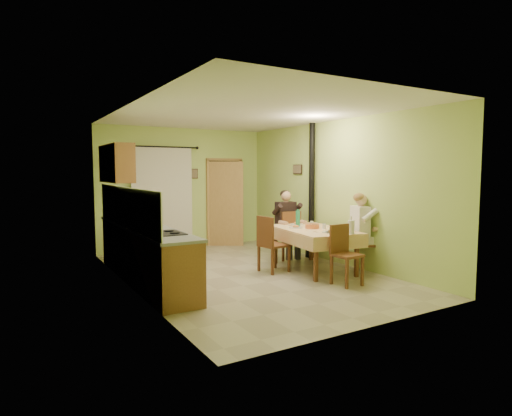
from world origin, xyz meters
TOP-DOWN VIEW (x-y plane):
  - floor at (0.00, 0.00)m, footprint 4.00×6.00m
  - room_shell at (0.00, 0.00)m, footprint 4.04×6.04m
  - kitchen_run at (-1.71, 0.40)m, footprint 0.64×3.64m
  - upper_cabinets at (-1.82, 1.70)m, footprint 0.35×1.40m
  - curtain at (-0.55, 2.90)m, footprint 1.70×0.07m
  - doorway at (1.02, 2.86)m, footprint 0.96×0.50m
  - dining_table at (1.21, -0.35)m, footprint 1.31×1.93m
  - tableware at (1.23, -0.45)m, footprint 0.72×1.65m
  - chair_far at (1.34, 0.70)m, footprint 0.46×0.46m
  - chair_near at (1.00, -1.45)m, footprint 0.42×0.42m
  - chair_right at (1.92, -0.86)m, footprint 0.56×0.56m
  - chair_left at (0.49, -0.11)m, footprint 0.50×0.50m
  - man_far at (1.34, 0.71)m, footprint 0.60×0.48m
  - man_right at (1.91, -0.86)m, footprint 0.58×0.65m
  - stove_flue at (1.90, 0.60)m, footprint 0.24×0.24m
  - picture_back at (0.25, 2.97)m, footprint 0.19×0.03m
  - picture_right at (1.97, 1.20)m, footprint 0.03×0.31m

SIDE VIEW (x-z plane):
  - floor at x=0.00m, z-range -0.01..0.01m
  - chair_near at x=1.00m, z-range -0.19..0.77m
  - chair_far at x=1.34m, z-range -0.21..0.79m
  - chair_right at x=1.92m, z-range -0.21..0.79m
  - chair_left at x=0.49m, z-range -0.21..0.80m
  - dining_table at x=1.21m, z-range 0.00..0.76m
  - kitchen_run at x=-1.71m, z-range -0.30..1.26m
  - tableware at x=1.23m, z-range 0.65..0.98m
  - man_far at x=1.34m, z-range 0.18..1.57m
  - man_right at x=1.91m, z-range 0.18..1.57m
  - stove_flue at x=1.90m, z-range -0.38..2.42m
  - doorway at x=1.02m, z-range -0.02..2.13m
  - curtain at x=-0.55m, z-range 0.15..2.37m
  - picture_back at x=0.25m, z-range 1.64..1.86m
  - room_shell at x=0.00m, z-range 0.41..3.23m
  - picture_right at x=1.97m, z-range 1.75..1.96m
  - upper_cabinets at x=-1.82m, z-range 1.60..2.30m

